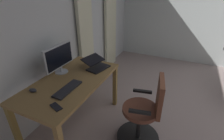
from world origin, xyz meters
TOP-DOWN VIEW (x-y plane):
  - back_room_partition at (0.00, -2.69)m, footprint 4.85×0.10m
  - curtain_left_panel at (-1.32, -2.58)m, footprint 0.51×0.06m
  - curtain_right_panel at (-0.27, -2.58)m, footprint 0.41×0.06m
  - desk at (0.76, -2.17)m, footprint 1.41×0.75m
  - office_chair at (0.63, -1.20)m, footprint 0.56×0.56m
  - computer_monitor at (0.63, -2.42)m, footprint 0.52×0.18m
  - computer_keyboard at (0.95, -2.06)m, footprint 0.40×0.13m
  - laptop at (0.31, -2.04)m, footprint 0.38×0.37m
  - computer_mouse at (1.15, -2.40)m, footprint 0.06×0.10m
  - cell_phone_face_up at (1.26, -1.97)m, footprint 0.11×0.16m

SIDE VIEW (x-z plane):
  - office_chair at x=0.63m, z-range -0.03..0.92m
  - desk at x=0.76m, z-range 0.28..1.04m
  - cell_phone_face_up at x=1.26m, z-range 0.76..0.77m
  - computer_keyboard at x=0.95m, z-range 0.76..0.78m
  - computer_mouse at x=1.15m, z-range 0.76..0.79m
  - laptop at x=0.31m, z-range 0.73..0.89m
  - computer_monitor at x=0.63m, z-range 0.78..1.18m
  - curtain_left_panel at x=-1.32m, z-range 0.00..2.40m
  - curtain_right_panel at x=-0.27m, z-range 0.00..2.40m
  - back_room_partition at x=0.00m, z-range 0.00..2.71m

